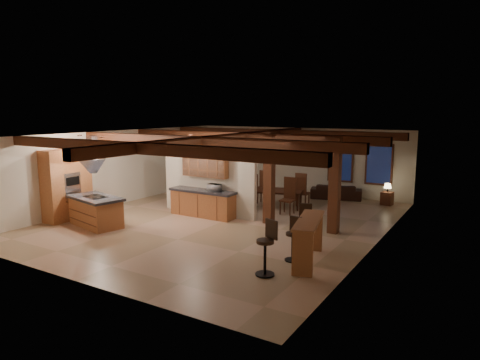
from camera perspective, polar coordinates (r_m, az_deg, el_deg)
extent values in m
plane|color=tan|center=(14.48, -2.02, -5.43)|extent=(12.00, 12.00, 0.00)
plane|color=silver|center=(19.43, 7.70, 2.65)|extent=(10.00, 0.00, 10.00)
plane|color=silver|center=(9.83, -21.64, -4.53)|extent=(10.00, 0.00, 10.00)
plane|color=silver|center=(17.40, -15.96, 1.59)|extent=(0.00, 12.00, 12.00)
plane|color=silver|center=(12.22, 17.98, -1.70)|extent=(0.00, 12.00, 12.00)
plane|color=#381711|center=(14.02, -2.09, 6.10)|extent=(12.00, 12.00, 0.00)
cube|color=#442411|center=(10.92, -13.69, 4.17)|extent=(10.00, 0.25, 0.28)
cube|color=#442411|center=(12.97, -5.24, 5.18)|extent=(10.00, 0.25, 0.28)
cube|color=#442411|center=(15.14, 0.63, 5.82)|extent=(10.00, 0.25, 0.28)
cube|color=#442411|center=(17.51, 5.15, 6.27)|extent=(10.00, 0.25, 0.28)
cube|color=#442411|center=(14.03, -2.08, 5.53)|extent=(0.28, 12.00, 0.28)
cube|color=#442411|center=(13.91, 3.91, 0.05)|extent=(0.30, 0.30, 2.90)
cube|color=#442411|center=(13.07, 12.51, -0.76)|extent=(0.30, 0.30, 2.90)
cube|color=#442411|center=(13.31, 8.19, 4.54)|extent=(2.50, 0.28, 0.28)
cube|color=silver|center=(15.20, -4.16, -0.49)|extent=(3.80, 0.18, 2.20)
cube|color=#B06838|center=(15.55, -22.10, -0.57)|extent=(0.64, 1.60, 2.40)
cube|color=silver|center=(15.32, -21.41, -0.86)|extent=(0.06, 0.62, 0.95)
cube|color=black|center=(15.26, -21.37, -0.13)|extent=(0.01, 0.50, 0.28)
cube|color=#B06838|center=(15.02, -5.00, -3.23)|extent=(2.40, 0.60, 0.86)
cube|color=black|center=(14.93, -5.02, -1.47)|extent=(2.50, 0.66, 0.08)
cube|color=#B06838|center=(14.95, -4.60, 2.24)|extent=(1.80, 0.34, 0.95)
cube|color=silver|center=(14.80, -5.00, 2.17)|extent=(1.74, 0.02, 0.90)
pyramid|color=silver|center=(14.24, -18.92, 0.90)|extent=(1.10, 1.10, 0.45)
cube|color=silver|center=(14.15, -19.10, 4.14)|extent=(0.26, 0.22, 0.73)
cube|color=#442411|center=(18.67, 13.26, 2.36)|extent=(1.10, 0.05, 1.70)
cube|color=black|center=(18.64, 13.23, 2.36)|extent=(0.95, 0.02, 1.55)
cube|color=#442411|center=(18.25, 18.04, 1.99)|extent=(1.10, 0.05, 1.70)
cube|color=black|center=(18.22, 18.02, 1.98)|extent=(0.95, 0.02, 1.55)
cube|color=#442411|center=(19.99, 3.69, 3.62)|extent=(0.65, 0.04, 0.85)
cube|color=#285E3D|center=(19.97, 3.66, 3.62)|extent=(0.55, 0.01, 0.75)
cylinder|color=silver|center=(13.63, -17.95, 5.43)|extent=(0.16, 0.16, 0.03)
cylinder|color=silver|center=(14.20, -6.59, 5.97)|extent=(0.16, 0.16, 0.03)
cylinder|color=silver|center=(14.90, -20.63, 5.59)|extent=(0.16, 0.16, 0.03)
cube|color=#B06838|center=(14.47, -18.65, -4.15)|extent=(1.99, 1.29, 0.88)
cube|color=black|center=(14.37, -18.75, -2.29)|extent=(2.14, 1.43, 0.08)
cube|color=black|center=(14.36, -18.76, -2.11)|extent=(0.86, 0.66, 0.02)
imported|color=#3E1C0F|center=(16.38, 4.89, -2.50)|extent=(2.14, 1.55, 0.68)
imported|color=black|center=(18.36, 12.69, -1.51)|extent=(2.22, 1.35, 0.61)
imported|color=silver|center=(14.61, -3.44, -1.03)|extent=(0.47, 0.35, 0.25)
cube|color=#B06838|center=(10.50, 9.18, -5.35)|extent=(1.01, 2.13, 0.06)
cube|color=#B06838|center=(9.77, 8.33, -9.75)|extent=(0.48, 0.21, 1.03)
cube|color=#B06838|center=(11.53, 9.76, -6.79)|extent=(0.48, 0.21, 1.03)
cube|color=#442411|center=(17.73, 19.01, -2.34)|extent=(0.46, 0.46, 0.51)
cylinder|color=black|center=(17.66, 19.07, -1.26)|extent=(0.06, 0.06, 0.16)
cone|color=#F7D494|center=(17.63, 19.09, -0.74)|extent=(0.29, 0.29, 0.18)
cylinder|color=black|center=(9.65, 3.37, -8.19)|extent=(0.39, 0.39, 0.08)
cube|color=black|center=(9.70, 4.22, -6.55)|extent=(0.36, 0.17, 0.44)
cylinder|color=black|center=(9.78, 3.35, -10.39)|extent=(0.07, 0.07, 0.77)
cylinder|color=black|center=(9.91, 3.33, -12.42)|extent=(0.44, 0.44, 0.03)
cylinder|color=black|center=(10.65, 7.04, -7.15)|extent=(0.34, 0.34, 0.07)
cube|color=black|center=(10.73, 7.45, -5.81)|extent=(0.32, 0.05, 0.38)
cylinder|color=black|center=(10.75, 7.00, -8.90)|extent=(0.06, 0.06, 0.67)
cylinder|color=black|center=(10.85, 6.97, -10.52)|extent=(0.38, 0.38, 0.03)
cylinder|color=black|center=(11.73, 8.67, -5.38)|extent=(0.37, 0.37, 0.07)
cube|color=black|center=(11.84, 8.73, -4.07)|extent=(0.34, 0.16, 0.41)
cylinder|color=black|center=(11.82, 8.62, -7.10)|extent=(0.06, 0.06, 0.72)
cylinder|color=black|center=(11.93, 8.58, -8.70)|extent=(0.41, 0.41, 0.03)
cube|color=#442411|center=(16.00, 1.27, -2.19)|extent=(0.47, 0.47, 0.07)
cube|color=#442411|center=(16.13, 1.66, -0.63)|extent=(0.46, 0.07, 0.82)
cylinder|color=#442411|center=(15.99, 0.37, -3.16)|extent=(0.05, 0.05, 0.46)
cylinder|color=#442411|center=(15.81, 1.55, -3.30)|extent=(0.05, 0.05, 0.46)
cylinder|color=#442411|center=(16.30, 1.00, -2.91)|extent=(0.05, 0.05, 0.46)
cylinder|color=#442411|center=(16.14, 2.16, -3.05)|extent=(0.05, 0.05, 0.46)
cube|color=#442411|center=(17.34, 3.65, -1.30)|extent=(0.47, 0.47, 0.07)
cube|color=#442411|center=(17.07, 3.33, -0.09)|extent=(0.46, 0.07, 0.82)
cylinder|color=#442411|center=(17.48, 4.45, -2.10)|extent=(0.05, 0.05, 0.46)
cylinder|color=#442411|center=(17.64, 3.35, -1.98)|extent=(0.05, 0.05, 0.46)
cylinder|color=#442411|center=(17.15, 3.93, -2.31)|extent=(0.05, 0.05, 0.46)
cylinder|color=#442411|center=(17.31, 2.82, -2.19)|extent=(0.05, 0.05, 0.46)
cube|color=#442411|center=(15.36, 6.32, -2.73)|extent=(0.47, 0.47, 0.07)
cube|color=#442411|center=(15.49, 6.68, -1.11)|extent=(0.46, 0.07, 0.82)
cylinder|color=#442411|center=(15.32, 5.39, -3.75)|extent=(0.05, 0.05, 0.46)
cylinder|color=#442411|center=(15.18, 6.68, -3.90)|extent=(0.05, 0.05, 0.46)
cylinder|color=#442411|center=(15.66, 5.94, -3.48)|extent=(0.05, 0.05, 0.46)
cylinder|color=#442411|center=(15.52, 7.20, -3.62)|extent=(0.05, 0.05, 0.46)
cube|color=#442411|center=(16.75, 8.37, -1.76)|extent=(0.47, 0.47, 0.07)
cube|color=#442411|center=(16.47, 8.12, -0.52)|extent=(0.46, 0.07, 0.82)
cylinder|color=#442411|center=(16.91, 9.16, -2.58)|extent=(0.05, 0.05, 0.46)
cylinder|color=#442411|center=(17.04, 7.99, -2.46)|extent=(0.05, 0.05, 0.46)
cylinder|color=#442411|center=(16.57, 8.72, -2.82)|extent=(0.05, 0.05, 0.46)
cylinder|color=#442411|center=(16.70, 7.52, -2.69)|extent=(0.05, 0.05, 0.46)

